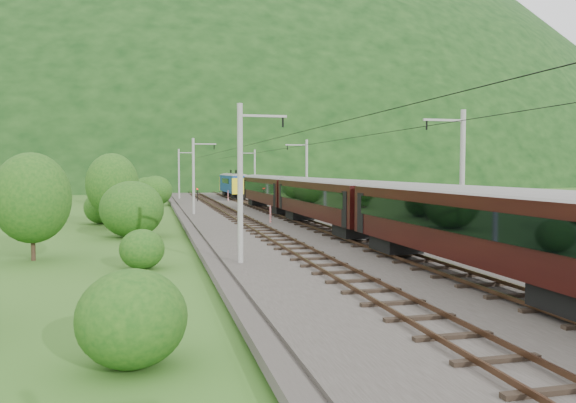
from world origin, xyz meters
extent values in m
plane|color=#375A1C|center=(0.00, 0.00, 0.00)|extent=(600.00, 600.00, 0.00)
cube|color=#38332D|center=(0.00, 10.00, 0.15)|extent=(14.00, 220.00, 0.30)
cube|color=#503422|center=(-3.12, 10.00, 0.49)|extent=(0.08, 220.00, 0.15)
cube|color=#503422|center=(-1.68, 10.00, 0.49)|extent=(0.08, 220.00, 0.15)
cube|color=black|center=(-2.40, 10.00, 0.36)|extent=(2.40, 220.00, 0.12)
cube|color=#503422|center=(1.68, 10.00, 0.49)|extent=(0.08, 220.00, 0.15)
cube|color=#503422|center=(3.12, 10.00, 0.49)|extent=(0.08, 220.00, 0.15)
cube|color=black|center=(2.40, 10.00, 0.36)|extent=(2.40, 220.00, 0.12)
cylinder|color=gray|center=(-6.20, 0.00, 4.30)|extent=(0.28, 0.28, 8.00)
cube|color=gray|center=(-5.00, 0.00, 7.70)|extent=(2.40, 0.12, 0.12)
cylinder|color=black|center=(-4.00, 0.00, 7.40)|extent=(0.10, 0.10, 0.50)
cylinder|color=gray|center=(-6.20, 32.00, 4.30)|extent=(0.28, 0.28, 8.00)
cube|color=gray|center=(-5.00, 32.00, 7.70)|extent=(2.40, 0.12, 0.12)
cylinder|color=black|center=(-4.00, 32.00, 7.40)|extent=(0.10, 0.10, 0.50)
cylinder|color=gray|center=(-6.20, 64.00, 4.30)|extent=(0.28, 0.28, 8.00)
cube|color=gray|center=(-5.00, 64.00, 7.70)|extent=(2.40, 0.12, 0.12)
cylinder|color=black|center=(-4.00, 64.00, 7.40)|extent=(0.10, 0.10, 0.50)
cylinder|color=gray|center=(-6.20, 96.00, 4.30)|extent=(0.28, 0.28, 8.00)
cube|color=gray|center=(-5.00, 96.00, 7.70)|extent=(2.40, 0.12, 0.12)
cylinder|color=black|center=(-4.00, 96.00, 7.40)|extent=(0.10, 0.10, 0.50)
cylinder|color=gray|center=(-6.20, 128.00, 4.30)|extent=(0.28, 0.28, 8.00)
cube|color=gray|center=(-5.00, 128.00, 7.70)|extent=(2.40, 0.12, 0.12)
cylinder|color=black|center=(-4.00, 128.00, 7.40)|extent=(0.10, 0.10, 0.50)
cylinder|color=gray|center=(6.20, 0.00, 4.30)|extent=(0.28, 0.28, 8.00)
cube|color=gray|center=(5.00, 0.00, 7.70)|extent=(2.40, 0.12, 0.12)
cylinder|color=black|center=(4.00, 0.00, 7.40)|extent=(0.10, 0.10, 0.50)
cylinder|color=gray|center=(6.20, 32.00, 4.30)|extent=(0.28, 0.28, 8.00)
cube|color=gray|center=(5.00, 32.00, 7.70)|extent=(2.40, 0.12, 0.12)
cylinder|color=black|center=(4.00, 32.00, 7.40)|extent=(0.10, 0.10, 0.50)
cylinder|color=gray|center=(6.20, 64.00, 4.30)|extent=(0.28, 0.28, 8.00)
cube|color=gray|center=(5.00, 64.00, 7.70)|extent=(2.40, 0.12, 0.12)
cylinder|color=black|center=(4.00, 64.00, 7.40)|extent=(0.10, 0.10, 0.50)
cylinder|color=gray|center=(6.20, 96.00, 4.30)|extent=(0.28, 0.28, 8.00)
cube|color=gray|center=(5.00, 96.00, 7.70)|extent=(2.40, 0.12, 0.12)
cylinder|color=black|center=(4.00, 96.00, 7.40)|extent=(0.10, 0.10, 0.50)
cylinder|color=gray|center=(6.20, 128.00, 4.30)|extent=(0.28, 0.28, 8.00)
cube|color=gray|center=(5.00, 128.00, 7.70)|extent=(2.40, 0.12, 0.12)
cylinder|color=black|center=(4.00, 128.00, 7.40)|extent=(0.10, 0.10, 0.50)
cylinder|color=black|center=(-2.40, 10.00, 7.10)|extent=(0.03, 198.00, 0.03)
cylinder|color=black|center=(2.40, 10.00, 7.10)|extent=(0.03, 198.00, 0.03)
ellipsoid|color=black|center=(0.00, 260.00, 0.00)|extent=(504.00, 360.00, 244.00)
cube|color=black|center=(2.40, -6.51, 2.70)|extent=(2.58, 19.55, 2.67)
cylinder|color=slate|center=(2.40, -6.51, 3.90)|extent=(2.58, 19.45, 2.58)
cube|color=black|center=(1.09, -6.51, 3.02)|extent=(0.05, 17.20, 1.02)
cube|color=black|center=(3.71, -6.51, 3.02)|extent=(0.05, 17.20, 1.02)
cube|color=black|center=(2.40, 0.33, 0.97)|extent=(1.95, 2.84, 0.80)
cube|color=black|center=(2.40, 13.86, 2.70)|extent=(2.58, 19.55, 2.67)
cylinder|color=slate|center=(2.40, 13.86, 3.90)|extent=(2.58, 19.45, 2.58)
cube|color=black|center=(1.09, 13.86, 3.02)|extent=(0.05, 17.20, 1.02)
cube|color=black|center=(3.71, 13.86, 3.02)|extent=(0.05, 17.20, 1.02)
cube|color=black|center=(2.40, 7.02, 0.97)|extent=(1.95, 2.84, 0.80)
cube|color=black|center=(2.40, 20.70, 0.97)|extent=(1.95, 2.84, 0.80)
cube|color=black|center=(2.40, 34.24, 2.70)|extent=(2.58, 19.55, 2.67)
cylinder|color=slate|center=(2.40, 34.24, 3.90)|extent=(2.58, 19.45, 2.58)
cube|color=black|center=(1.09, 34.24, 3.02)|extent=(0.05, 17.20, 1.02)
cube|color=black|center=(3.71, 34.24, 3.02)|extent=(0.05, 17.20, 1.02)
cube|color=black|center=(2.40, 27.40, 0.97)|extent=(1.95, 2.84, 0.80)
cube|color=black|center=(2.40, 41.08, 0.97)|extent=(1.95, 2.84, 0.80)
cube|color=navy|center=(2.40, 62.61, 2.70)|extent=(2.58, 15.99, 2.67)
cylinder|color=slate|center=(2.40, 62.61, 3.90)|extent=(2.58, 15.91, 2.58)
cube|color=black|center=(1.09, 62.61, 3.02)|extent=(0.05, 14.07, 1.02)
cube|color=black|center=(3.71, 62.61, 3.02)|extent=(0.05, 14.07, 1.02)
cube|color=black|center=(2.40, 57.01, 0.97)|extent=(1.95, 2.84, 0.80)
cube|color=black|center=(2.40, 68.21, 0.97)|extent=(1.95, 2.84, 0.80)
cube|color=yellow|center=(2.40, 70.40, 2.52)|extent=(2.63, 0.50, 2.40)
cube|color=yellow|center=(2.40, 54.81, 2.52)|extent=(2.63, 0.50, 2.40)
cube|color=black|center=(2.40, 65.61, 4.52)|extent=(0.08, 1.60, 0.80)
cylinder|color=red|center=(-0.34, 20.44, 1.05)|extent=(0.16, 0.16, 1.51)
cylinder|color=red|center=(0.66, 55.99, 1.10)|extent=(0.17, 0.17, 1.60)
cylinder|color=black|center=(-3.95, 55.61, 1.19)|extent=(0.12, 0.12, 1.77)
sphere|color=red|center=(-3.95, 55.61, 2.11)|extent=(0.21, 0.21, 0.21)
ellipsoid|color=#174412|center=(-11.05, -13.38, 1.26)|extent=(2.79, 2.79, 2.51)
ellipsoid|color=#174412|center=(-11.03, 1.05, 1.01)|extent=(2.24, 2.24, 2.02)
ellipsoid|color=#174412|center=(-11.95, 14.78, 2.09)|extent=(4.64, 4.64, 4.18)
ellipsoid|color=#174412|center=(-14.95, 26.20, 1.49)|extent=(3.31, 3.31, 2.98)
ellipsoid|color=#174412|center=(-14.27, 41.08, 0.87)|extent=(1.94, 1.94, 1.75)
ellipsoid|color=#174412|center=(-9.98, 51.85, 2.07)|extent=(4.60, 4.60, 4.14)
ellipsoid|color=#174412|center=(-11.35, 65.38, 1.88)|extent=(4.19, 4.19, 3.77)
ellipsoid|color=#174412|center=(-15.37, 79.70, 1.37)|extent=(3.04, 3.04, 2.74)
ellipsoid|color=#174412|center=(-14.68, 91.32, 1.46)|extent=(3.24, 3.24, 2.92)
cylinder|color=black|center=(-16.89, 5.17, 1.61)|extent=(0.24, 0.24, 3.23)
ellipsoid|color=#174412|center=(-16.89, 5.17, 3.46)|extent=(4.15, 4.15, 4.98)
cylinder|color=black|center=(-13.80, 22.48, 1.74)|extent=(0.24, 0.24, 3.48)
ellipsoid|color=#174412|center=(-13.80, 22.48, 3.73)|extent=(4.47, 4.47, 5.36)
cylinder|color=black|center=(-14.22, 40.47, 1.30)|extent=(0.24, 0.24, 2.60)
ellipsoid|color=#174412|center=(-14.22, 40.47, 2.78)|extent=(3.34, 3.34, 4.01)
cylinder|color=black|center=(-18.57, 59.93, 1.11)|extent=(0.24, 0.24, 2.21)
ellipsoid|color=#174412|center=(-18.57, 59.93, 2.37)|extent=(2.84, 2.84, 3.41)
ellipsoid|color=#174412|center=(10.93, 21.22, 1.16)|extent=(2.59, 2.59, 2.33)
ellipsoid|color=#174412|center=(11.05, 50.19, 1.58)|extent=(3.51, 3.51, 3.15)
camera|label=1|loc=(-10.53, -27.87, 5.01)|focal=35.00mm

